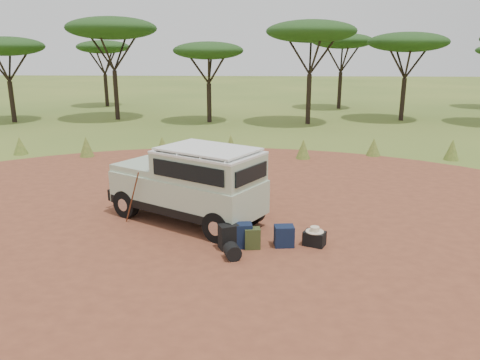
{
  "coord_description": "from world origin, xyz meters",
  "views": [
    {
      "loc": [
        1.41,
        -10.44,
        4.33
      ],
      "look_at": [
        0.78,
        1.44,
        1.0
      ],
      "focal_mm": 35.0,
      "sensor_mm": 36.0,
      "label": 1
    }
  ],
  "objects_px": {
    "safari_vehicle": "(191,185)",
    "walking_staff": "(132,198)",
    "backpack_olive": "(252,238)",
    "hard_case": "(314,239)",
    "backpack_navy": "(242,235)",
    "backpack_black": "(229,237)",
    "duffel_navy": "(284,236)"
  },
  "relations": [
    {
      "from": "walking_staff",
      "to": "hard_case",
      "type": "distance_m",
      "value": 4.69
    },
    {
      "from": "safari_vehicle",
      "to": "walking_staff",
      "type": "xyz_separation_m",
      "value": [
        -1.47,
        -0.23,
        -0.28
      ]
    },
    {
      "from": "backpack_black",
      "to": "duffel_navy",
      "type": "distance_m",
      "value": 1.26
    },
    {
      "from": "backpack_olive",
      "to": "hard_case",
      "type": "height_order",
      "value": "backpack_olive"
    },
    {
      "from": "walking_staff",
      "to": "backpack_navy",
      "type": "distance_m",
      "value": 3.19
    },
    {
      "from": "backpack_olive",
      "to": "duffel_navy",
      "type": "relative_size",
      "value": 0.99
    },
    {
      "from": "backpack_olive",
      "to": "duffel_navy",
      "type": "bearing_deg",
      "value": 5.24
    },
    {
      "from": "backpack_olive",
      "to": "hard_case",
      "type": "xyz_separation_m",
      "value": [
        1.41,
        0.24,
        -0.07
      ]
    },
    {
      "from": "walking_staff",
      "to": "backpack_olive",
      "type": "bearing_deg",
      "value": -90.06
    },
    {
      "from": "walking_staff",
      "to": "backpack_navy",
      "type": "xyz_separation_m",
      "value": [
        2.87,
        -1.35,
        -0.41
      ]
    },
    {
      "from": "backpack_black",
      "to": "hard_case",
      "type": "xyz_separation_m",
      "value": [
        1.94,
        0.27,
        -0.12
      ]
    },
    {
      "from": "backpack_navy",
      "to": "backpack_olive",
      "type": "xyz_separation_m",
      "value": [
        0.23,
        -0.06,
        -0.04
      ]
    },
    {
      "from": "walking_staff",
      "to": "duffel_navy",
      "type": "bearing_deg",
      "value": -83.68
    },
    {
      "from": "safari_vehicle",
      "to": "backpack_olive",
      "type": "bearing_deg",
      "value": -14.37
    },
    {
      "from": "backpack_navy",
      "to": "duffel_navy",
      "type": "relative_size",
      "value": 1.16
    },
    {
      "from": "backpack_black",
      "to": "duffel_navy",
      "type": "bearing_deg",
      "value": -15.72
    },
    {
      "from": "safari_vehicle",
      "to": "backpack_navy",
      "type": "relative_size",
      "value": 7.72
    },
    {
      "from": "safari_vehicle",
      "to": "duffel_navy",
      "type": "distance_m",
      "value": 2.86
    },
    {
      "from": "backpack_black",
      "to": "backpack_navy",
      "type": "height_order",
      "value": "backpack_black"
    },
    {
      "from": "walking_staff",
      "to": "hard_case",
      "type": "height_order",
      "value": "walking_staff"
    },
    {
      "from": "duffel_navy",
      "to": "hard_case",
      "type": "distance_m",
      "value": 0.7
    },
    {
      "from": "backpack_navy",
      "to": "hard_case",
      "type": "height_order",
      "value": "backpack_navy"
    },
    {
      "from": "backpack_olive",
      "to": "hard_case",
      "type": "bearing_deg",
      "value": 1.96
    },
    {
      "from": "walking_staff",
      "to": "hard_case",
      "type": "xyz_separation_m",
      "value": [
        4.51,
        -1.16,
        -0.53
      ]
    },
    {
      "from": "backpack_black",
      "to": "hard_case",
      "type": "height_order",
      "value": "backpack_black"
    },
    {
      "from": "walking_staff",
      "to": "duffel_navy",
      "type": "xyz_separation_m",
      "value": [
        3.81,
        -1.24,
        -0.45
      ]
    },
    {
      "from": "safari_vehicle",
      "to": "backpack_navy",
      "type": "xyz_separation_m",
      "value": [
        1.4,
        -1.58,
        -0.69
      ]
    },
    {
      "from": "walking_staff",
      "to": "backpack_olive",
      "type": "xyz_separation_m",
      "value": [
        3.1,
        -1.4,
        -0.45
      ]
    },
    {
      "from": "backpack_navy",
      "to": "backpack_black",
      "type": "bearing_deg",
      "value": -171.5
    },
    {
      "from": "backpack_olive",
      "to": "backpack_navy",
      "type": "bearing_deg",
      "value": 158.37
    },
    {
      "from": "backpack_navy",
      "to": "duffel_navy",
      "type": "height_order",
      "value": "backpack_navy"
    },
    {
      "from": "backpack_olive",
      "to": "hard_case",
      "type": "relative_size",
      "value": 1.02
    }
  ]
}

